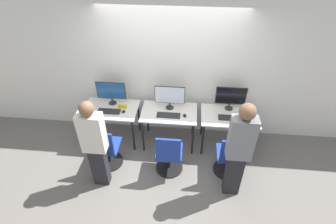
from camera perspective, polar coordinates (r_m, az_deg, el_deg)
name	(u,v)px	position (r m, az deg, el deg)	size (l,w,h in m)	color
ground_plane	(167,153)	(5.05, -0.14, -8.99)	(20.00, 20.00, 0.00)	slate
wall_back	(171,68)	(4.83, 0.75, 9.53)	(12.00, 0.05, 2.80)	silver
desk_left	(111,112)	(5.06, -12.29, -0.09)	(1.02, 0.66, 0.74)	silver
monitor_left	(111,92)	(4.99, -12.30, 4.36)	(0.55, 0.15, 0.46)	#2D2D2D
keyboard_left	(109,111)	(4.92, -12.74, 0.16)	(0.42, 0.15, 0.02)	#262628
mouse_left	(124,112)	(4.85, -9.65, 0.11)	(0.06, 0.09, 0.03)	black
office_chair_left	(106,150)	(4.72, -13.25, -8.12)	(0.48, 0.48, 0.89)	black
person_left	(94,143)	(4.11, -15.73, -6.46)	(0.36, 0.22, 1.65)	#232328
desk_center	(169,116)	(4.86, 0.22, -0.84)	(1.02, 0.66, 0.74)	silver
monitor_center	(170,96)	(4.75, 0.38, 3.50)	(0.55, 0.15, 0.46)	#2D2D2D
keyboard_center	(168,115)	(4.71, 0.10, -0.72)	(0.42, 0.15, 0.02)	#262628
mouse_center	(185,116)	(4.70, 3.61, -0.77)	(0.06, 0.09, 0.03)	black
office_chair_center	(169,156)	(4.51, 0.21, -9.57)	(0.48, 0.48, 0.89)	black
desk_right	(229,119)	(4.90, 13.13, -1.58)	(1.02, 0.66, 0.74)	silver
monitor_right	(231,97)	(4.87, 13.50, 3.23)	(0.55, 0.15, 0.46)	#2D2D2D
keyboard_right	(230,118)	(4.78, 13.39, -1.25)	(0.42, 0.15, 0.02)	#262628
mouse_right	(247,119)	(4.81, 16.78, -1.53)	(0.06, 0.09, 0.03)	black
office_chair_right	(230,158)	(4.59, 13.25, -9.77)	(0.48, 0.48, 0.89)	black
person_right	(239,149)	(3.92, 15.21, -7.71)	(0.36, 0.23, 1.75)	#232328
placard_left	(122,106)	(4.94, -9.90, 1.20)	(0.16, 0.03, 0.08)	yellow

